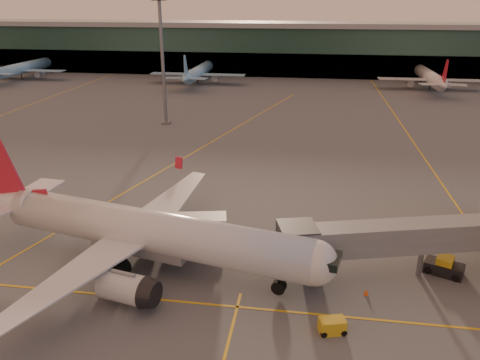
# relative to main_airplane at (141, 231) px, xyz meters

# --- Properties ---
(ground) EXTENTS (600.00, 600.00, 0.00)m
(ground) POSITION_rel_main_airplane_xyz_m (5.43, -10.33, -3.88)
(ground) COLOR #4C4F54
(ground) RESTS_ON ground
(taxi_markings) EXTENTS (100.12, 173.00, 0.01)m
(taxi_markings) POSITION_rel_main_airplane_xyz_m (-1.90, 34.16, -3.87)
(taxi_markings) COLOR gold
(taxi_markings) RESTS_ON ground
(terminal) EXTENTS (400.00, 20.00, 17.60)m
(terminal) POSITION_rel_main_airplane_xyz_m (5.43, 131.46, 4.88)
(terminal) COLOR #19382D
(terminal) RESTS_ON ground
(mast_west_near) EXTENTS (2.40, 2.40, 25.60)m
(mast_west_near) POSITION_rel_main_airplane_xyz_m (-14.57, 55.67, 10.98)
(mast_west_near) COLOR slate
(mast_west_near) RESTS_ON ground
(distant_aircraft_row) EXTENTS (290.00, 34.00, 13.00)m
(distant_aircraft_row) POSITION_rel_main_airplane_xyz_m (-15.57, 107.67, -3.88)
(distant_aircraft_row) COLOR #82B4DA
(distant_aircraft_row) RESTS_ON ground
(main_airplane) EXTENTS (39.23, 35.67, 11.94)m
(main_airplane) POSITION_rel_main_airplane_xyz_m (0.00, 0.00, 0.00)
(main_airplane) COLOR silver
(main_airplane) RESTS_ON ground
(jet_bridge) EXTENTS (28.45, 10.53, 5.90)m
(jet_bridge) POSITION_rel_main_airplane_xyz_m (28.51, 2.73, 0.24)
(jet_bridge) COLOR slate
(jet_bridge) RESTS_ON ground
(catering_truck) EXTENTS (5.93, 3.45, 4.32)m
(catering_truck) POSITION_rel_main_airplane_xyz_m (5.19, 3.25, -1.43)
(catering_truck) COLOR #AB2F18
(catering_truck) RESTS_ON ground
(gpu_cart) EXTENTS (2.38, 1.79, 1.24)m
(gpu_cart) POSITION_rel_main_airplane_xyz_m (18.49, -7.47, -3.28)
(gpu_cart) COLOR gold
(gpu_cart) RESTS_ON ground
(pushback_tug) EXTENTS (4.02, 3.18, 1.83)m
(pushback_tug) POSITION_rel_main_airplane_xyz_m (29.56, 2.95, -3.14)
(pushback_tug) COLOR black
(pushback_tug) RESTS_ON ground
(cone_nose) EXTENTS (0.44, 0.44, 0.56)m
(cone_nose) POSITION_rel_main_airplane_xyz_m (21.74, -1.79, -3.61)
(cone_nose) COLOR #EB4C0C
(cone_nose) RESTS_ON ground
(cone_wing_left) EXTENTS (0.48, 0.48, 0.61)m
(cone_wing_left) POSITION_rel_main_airplane_xyz_m (-0.86, 17.41, -3.59)
(cone_wing_left) COLOR #EB4C0C
(cone_wing_left) RESTS_ON ground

